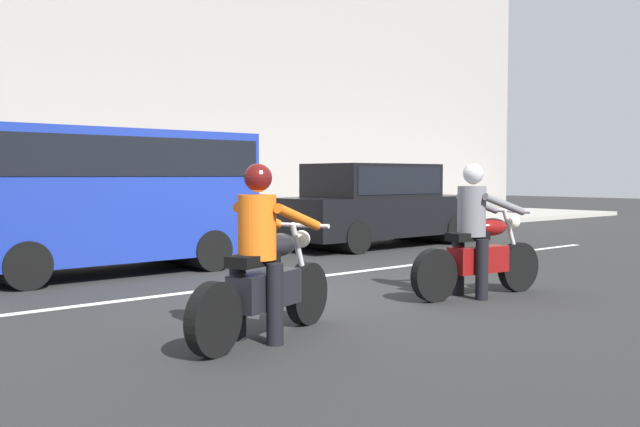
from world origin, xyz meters
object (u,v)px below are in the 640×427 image
at_px(motorcycle_with_rider_gray, 477,242).
at_px(parked_van_cobalt_blue, 101,191).
at_px(parked_sedan_black, 377,204).
at_px(motorcycle_with_rider_orange_stripe, 264,268).

height_order(motorcycle_with_rider_gray, parked_van_cobalt_blue, parked_van_cobalt_blue).
height_order(parked_van_cobalt_blue, parked_sedan_black, parked_van_cobalt_blue).
relative_size(motorcycle_with_rider_gray, motorcycle_with_rider_orange_stripe, 1.02).
bearing_deg(motorcycle_with_rider_gray, parked_sedan_black, 55.87).
bearing_deg(motorcycle_with_rider_orange_stripe, motorcycle_with_rider_gray, 2.20).
relative_size(motorcycle_with_rider_orange_stripe, parked_sedan_black, 0.42).
distance_m(motorcycle_with_rider_orange_stripe, parked_van_cobalt_blue, 5.17).
relative_size(motorcycle_with_rider_gray, parked_van_cobalt_blue, 0.45).
bearing_deg(motorcycle_with_rider_gray, motorcycle_with_rider_orange_stripe, -177.80).
xyz_separation_m(motorcycle_with_rider_orange_stripe, parked_sedan_black, (6.80, 5.27, 0.24)).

